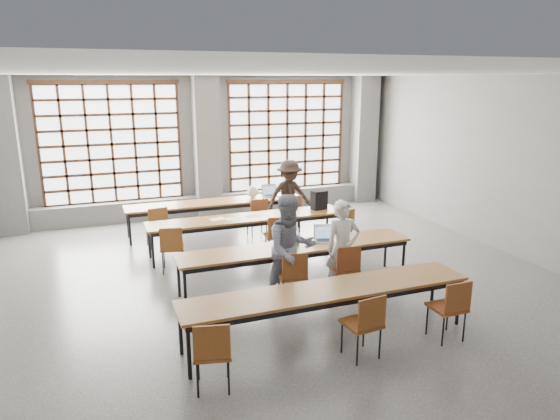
{
  "coord_description": "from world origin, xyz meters",
  "views": [
    {
      "loc": [
        -2.67,
        -7.15,
        3.41
      ],
      "look_at": [
        0.16,
        0.4,
        1.29
      ],
      "focal_mm": 32.0,
      "sensor_mm": 36.0,
      "label": 1
    }
  ],
  "objects_px": {
    "chair_mid_left": "(172,244)",
    "chair_mid_right": "(343,225)",
    "desk_row_d": "(328,293)",
    "chair_near_right": "(451,304)",
    "desk_row_b": "(248,220)",
    "chair_front_right": "(346,265)",
    "red_pouch": "(212,348)",
    "chair_near_left": "(212,349)",
    "mouse": "(348,239)",
    "phone": "(309,246)",
    "desk_row_a": "(216,204)",
    "chair_mid_centre": "(277,233)",
    "laptop_front": "(325,237)",
    "laptop_back": "(270,193)",
    "chair_front_left": "(293,272)",
    "student_female": "(291,249)",
    "chair_back_mid": "(258,213)",
    "green_box": "(292,242)",
    "student_male": "(343,248)",
    "desk_row_c": "(296,249)",
    "plastic_bag": "(253,192)",
    "chair_back_left": "(157,223)",
    "chair_back_right": "(292,210)",
    "student_back": "(289,196)",
    "chair_near_mid": "(366,320)"
  },
  "relations": [
    {
      "from": "chair_mid_centre",
      "to": "chair_near_right",
      "type": "xyz_separation_m",
      "value": [
        1.07,
        -3.77,
        0.0
      ]
    },
    {
      "from": "chair_back_mid",
      "to": "chair_near_mid",
      "type": "xyz_separation_m",
      "value": [
        -0.33,
        -5.28,
        0.0
      ]
    },
    {
      "from": "chair_back_mid",
      "to": "chair_front_right",
      "type": "distance_m",
      "value": 3.53
    },
    {
      "from": "desk_row_d",
      "to": "chair_near_right",
      "type": "bearing_deg",
      "value": -22.76
    },
    {
      "from": "desk_row_c",
      "to": "green_box",
      "type": "bearing_deg",
      "value": 122.01
    },
    {
      "from": "student_male",
      "to": "mouse",
      "type": "bearing_deg",
      "value": 59.28
    },
    {
      "from": "chair_mid_centre",
      "to": "chair_front_right",
      "type": "xyz_separation_m",
      "value": [
        0.44,
        -2.0,
        0.0
      ]
    },
    {
      "from": "chair_near_left",
      "to": "mouse",
      "type": "distance_m",
      "value": 3.78
    },
    {
      "from": "chair_front_left",
      "to": "student_male",
      "type": "relative_size",
      "value": 0.56
    },
    {
      "from": "chair_near_left",
      "to": "chair_mid_left",
      "type": "bearing_deg",
      "value": 87.91
    },
    {
      "from": "desk_row_c",
      "to": "chair_mid_right",
      "type": "xyz_separation_m",
      "value": [
        1.59,
        1.38,
        -0.13
      ]
    },
    {
      "from": "chair_mid_centre",
      "to": "phone",
      "type": "xyz_separation_m",
      "value": [
        0.03,
        -1.48,
        0.2
      ]
    },
    {
      "from": "desk_row_d",
      "to": "chair_mid_centre",
      "type": "distance_m",
      "value": 3.17
    },
    {
      "from": "chair_back_mid",
      "to": "chair_mid_centre",
      "type": "bearing_deg",
      "value": -94.29
    },
    {
      "from": "green_box",
      "to": "plastic_bag",
      "type": "height_order",
      "value": "plastic_bag"
    },
    {
      "from": "chair_front_right",
      "to": "chair_near_left",
      "type": "height_order",
      "value": "same"
    },
    {
      "from": "desk_row_c",
      "to": "student_female",
      "type": "xyz_separation_m",
      "value": [
        -0.3,
        -0.5,
        0.2
      ]
    },
    {
      "from": "desk_row_c",
      "to": "mouse",
      "type": "bearing_deg",
      "value": -1.21
    },
    {
      "from": "chair_back_left",
      "to": "chair_near_mid",
      "type": "bearing_deg",
      "value": -70.6
    },
    {
      "from": "chair_back_left",
      "to": "student_female",
      "type": "height_order",
      "value": "student_female"
    },
    {
      "from": "desk_row_b",
      "to": "chair_front_right",
      "type": "distance_m",
      "value": 2.76
    },
    {
      "from": "student_male",
      "to": "mouse",
      "type": "distance_m",
      "value": 0.59
    },
    {
      "from": "desk_row_a",
      "to": "chair_mid_right",
      "type": "distance_m",
      "value": 3.01
    },
    {
      "from": "chair_back_right",
      "to": "student_back",
      "type": "bearing_deg",
      "value": 92.05
    },
    {
      "from": "chair_back_right",
      "to": "mouse",
      "type": "relative_size",
      "value": 8.98
    },
    {
      "from": "desk_row_a",
      "to": "chair_mid_left",
      "type": "distance_m",
      "value": 2.52
    },
    {
      "from": "green_box",
      "to": "red_pouch",
      "type": "height_order",
      "value": "green_box"
    },
    {
      "from": "phone",
      "to": "desk_row_a",
      "type": "bearing_deg",
      "value": 101.15
    },
    {
      "from": "desk_row_b",
      "to": "chair_mid_right",
      "type": "distance_m",
      "value": 1.93
    },
    {
      "from": "chair_front_right",
      "to": "student_male",
      "type": "bearing_deg",
      "value": 86.54
    },
    {
      "from": "laptop_back",
      "to": "plastic_bag",
      "type": "relative_size",
      "value": 1.28
    },
    {
      "from": "chair_mid_right",
      "to": "student_male",
      "type": "relative_size",
      "value": 0.56
    },
    {
      "from": "chair_mid_right",
      "to": "red_pouch",
      "type": "distance_m",
      "value": 5.13
    },
    {
      "from": "desk_row_d",
      "to": "student_back",
      "type": "relative_size",
      "value": 2.42
    },
    {
      "from": "desk_row_a",
      "to": "plastic_bag",
      "type": "xyz_separation_m",
      "value": [
        0.9,
        0.05,
        0.21
      ]
    },
    {
      "from": "mouse",
      "to": "chair_mid_centre",
      "type": "bearing_deg",
      "value": 119.66
    },
    {
      "from": "chair_near_mid",
      "to": "chair_near_left",
      "type": "bearing_deg",
      "value": 179.96
    },
    {
      "from": "chair_mid_right",
      "to": "mouse",
      "type": "bearing_deg",
      "value": -114.49
    },
    {
      "from": "chair_front_right",
      "to": "laptop_front",
      "type": "bearing_deg",
      "value": 91.96
    },
    {
      "from": "chair_near_right",
      "to": "laptop_front",
      "type": "height_order",
      "value": "laptop_front"
    },
    {
      "from": "chair_back_mid",
      "to": "laptop_front",
      "type": "bearing_deg",
      "value": -83.87
    },
    {
      "from": "chair_mid_left",
      "to": "desk_row_c",
      "type": "bearing_deg",
      "value": -36.64
    },
    {
      "from": "laptop_back",
      "to": "laptop_front",
      "type": "bearing_deg",
      "value": -94.09
    },
    {
      "from": "desk_row_a",
      "to": "chair_mid_right",
      "type": "relative_size",
      "value": 4.55
    },
    {
      "from": "chair_back_left",
      "to": "chair_near_right",
      "type": "distance_m",
      "value": 6.15
    },
    {
      "from": "chair_mid_left",
      "to": "chair_mid_right",
      "type": "relative_size",
      "value": 1.0
    },
    {
      "from": "desk_row_b",
      "to": "chair_near_left",
      "type": "relative_size",
      "value": 4.55
    },
    {
      "from": "chair_near_mid",
      "to": "desk_row_a",
      "type": "bearing_deg",
      "value": 94.55
    },
    {
      "from": "chair_front_left",
      "to": "student_female",
      "type": "bearing_deg",
      "value": 84.83
    },
    {
      "from": "chair_mid_centre",
      "to": "chair_front_right",
      "type": "bearing_deg",
      "value": -77.69
    }
  ]
}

